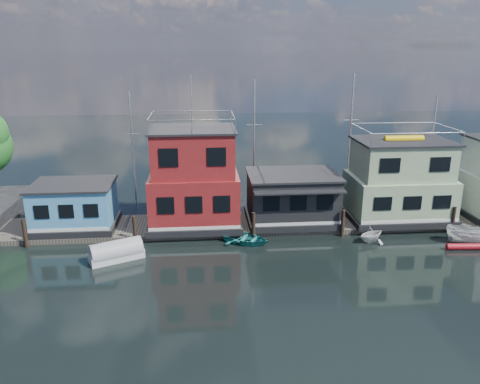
{
  "coord_description": "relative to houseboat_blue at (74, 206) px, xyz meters",
  "views": [
    {
      "loc": [
        -7.91,
        -24.04,
        14.34
      ],
      "look_at": [
        -4.8,
        12.0,
        3.0
      ],
      "focal_mm": 35.0,
      "sensor_mm": 36.0,
      "label": 1
    }
  ],
  "objects": [
    {
      "name": "houseboat_blue",
      "position": [
        0.0,
        0.0,
        0.0
      ],
      "size": [
        6.4,
        4.9,
        3.66
      ],
      "color": "black",
      "rests_on": "dock"
    },
    {
      "name": "dinghy_white",
      "position": [
        22.92,
        -3.96,
        -1.58
      ],
      "size": [
        3.05,
        2.91,
        1.25
      ],
      "primitive_type": "imported",
      "rotation": [
        0.0,
        0.0,
        2.05
      ],
      "color": "silver",
      "rests_on": "ground"
    },
    {
      "name": "ground",
      "position": [
        18.0,
        -12.0,
        -2.21
      ],
      "size": [
        160.0,
        160.0,
        0.0
      ],
      "primitive_type": "plane",
      "color": "black",
      "rests_on": "ground"
    },
    {
      "name": "dock",
      "position": [
        18.0,
        0.0,
        -2.01
      ],
      "size": [
        48.0,
        5.0,
        0.4
      ],
      "primitive_type": "cube",
      "color": "#595147",
      "rests_on": "ground"
    },
    {
      "name": "motorboat",
      "position": [
        30.38,
        -4.98,
        -1.47
      ],
      "size": [
        4.05,
        2.59,
        1.46
      ],
      "primitive_type": "imported",
      "rotation": [
        0.0,
        0.0,
        1.23
      ],
      "color": "silver",
      "rests_on": "ground"
    },
    {
      "name": "houseboat_red",
      "position": [
        9.5,
        0.0,
        1.9
      ],
      "size": [
        7.4,
        5.9,
        11.86
      ],
      "color": "black",
      "rests_on": "dock"
    },
    {
      "name": "houseboat_green",
      "position": [
        26.5,
        0.0,
        1.34
      ],
      "size": [
        8.4,
        5.9,
        7.03
      ],
      "color": "black",
      "rests_on": "dock"
    },
    {
      "name": "houseboat_dark",
      "position": [
        17.5,
        -0.02,
        0.21
      ],
      "size": [
        7.4,
        6.1,
        4.06
      ],
      "color": "black",
      "rests_on": "dock"
    },
    {
      "name": "background_masts",
      "position": [
        22.76,
        6.0,
        3.35
      ],
      "size": [
        36.4,
        0.16,
        12.0
      ],
      "color": "silver",
      "rests_on": "ground"
    },
    {
      "name": "red_kayak",
      "position": [
        29.55,
        -6.03,
        -1.97
      ],
      "size": [
        3.25,
        0.7,
        0.47
      ],
      "primitive_type": "cylinder",
      "rotation": [
        0.0,
        1.57,
        -0.07
      ],
      "color": "#B31320",
      "rests_on": "ground"
    },
    {
      "name": "tarp_runabout",
      "position": [
        4.03,
        -5.52,
        -1.65
      ],
      "size": [
        3.94,
        2.82,
        1.5
      ],
      "rotation": [
        0.0,
        0.0,
        0.43
      ],
      "color": "silver",
      "rests_on": "ground"
    },
    {
      "name": "pilings",
      "position": [
        17.67,
        -2.8,
        -1.11
      ],
      "size": [
        42.28,
        0.28,
        2.2
      ],
      "color": "#2D2116",
      "rests_on": "ground"
    },
    {
      "name": "dinghy_teal",
      "position": [
        13.37,
        -3.42,
        -1.83
      ],
      "size": [
        4.37,
        3.97,
        0.74
      ],
      "primitive_type": "imported",
      "rotation": [
        0.0,
        0.0,
        1.06
      ],
      "color": "#217B7C",
      "rests_on": "ground"
    }
  ]
}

